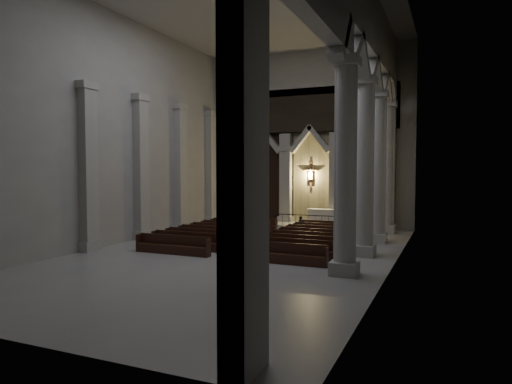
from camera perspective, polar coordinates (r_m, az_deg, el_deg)
room at (r=21.58m, az=-2.10°, el=12.70°), size 24.00×24.10×12.00m
sanctuary_wall at (r=32.19m, az=6.82°, el=7.70°), size 14.00×0.77×12.00m
right_arcade at (r=21.22m, az=13.46°, el=13.40°), size 1.00×24.00×12.00m
left_pilasters at (r=27.71m, az=-11.65°, el=2.82°), size 0.60×13.00×8.03m
sanctuary_step at (r=31.42m, az=6.26°, el=-4.13°), size 8.50×2.60×0.15m
altar at (r=31.31m, az=8.33°, el=-3.07°), size 2.05×0.82×1.04m
altar_rail at (r=30.48m, az=5.75°, el=-3.36°), size 4.61×0.09×0.90m
candle_stand_left at (r=31.21m, az=1.21°, el=-3.63°), size 0.23×0.23×1.34m
candle_stand_right at (r=29.84m, az=11.49°, el=-4.03°), size 0.21×0.21×1.27m
pews at (r=24.05m, az=0.73°, el=-5.82°), size 9.25×8.92×0.86m
worshipper at (r=27.37m, az=5.61°, el=-4.19°), size 0.44×0.33×1.10m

